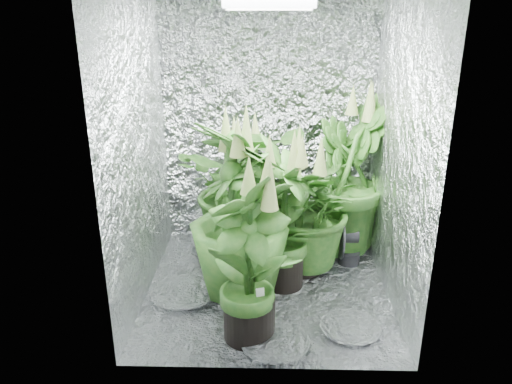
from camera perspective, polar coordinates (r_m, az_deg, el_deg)
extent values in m
plane|color=silver|center=(3.46, 1.23, -10.89)|extent=(1.60, 1.60, 0.00)
cube|color=silver|center=(3.83, 1.41, 8.49)|extent=(1.60, 0.02, 2.00)
cube|color=silver|center=(2.29, 1.31, -0.07)|extent=(1.60, 0.02, 2.00)
cube|color=silver|center=(3.16, -13.37, 5.24)|extent=(0.02, 1.60, 2.00)
cube|color=silver|center=(3.16, 16.11, 4.98)|extent=(0.02, 1.60, 2.00)
cube|color=gray|center=(2.94, 1.52, 21.05)|extent=(0.50, 0.30, 0.08)
cube|color=white|center=(2.94, 1.51, 20.18)|extent=(0.46, 0.26, 0.01)
cylinder|color=black|center=(3.92, -1.66, -4.76)|extent=(0.28, 0.28, 0.25)
cylinder|color=#3F2A17|center=(3.88, -1.68, -3.29)|extent=(0.26, 0.26, 0.03)
imported|color=#174816|center=(3.77, -1.72, 0.59)|extent=(1.14, 1.14, 0.97)
cone|color=olive|center=(3.65, -1.79, 6.87)|extent=(0.09, 0.09, 0.25)
cylinder|color=black|center=(3.44, 3.14, -8.77)|extent=(0.27, 0.27, 0.24)
cylinder|color=#3F2A17|center=(3.39, 3.18, -7.23)|extent=(0.25, 0.25, 0.03)
imported|color=#174816|center=(3.26, 3.29, -2.36)|extent=(0.70, 0.70, 1.02)
cone|color=olive|center=(3.11, 3.46, 5.32)|extent=(0.09, 0.09, 0.24)
cylinder|color=black|center=(3.96, 10.28, -4.71)|extent=(0.30, 0.30, 0.27)
cylinder|color=#3F2A17|center=(3.91, 10.40, -3.12)|extent=(0.28, 0.28, 0.03)
imported|color=#174816|center=(3.77, 10.76, 2.05)|extent=(0.85, 0.85, 1.19)
cone|color=olive|center=(3.64, 11.32, 9.97)|extent=(0.10, 0.10, 0.27)
cylinder|color=black|center=(3.33, -1.91, -9.48)|extent=(0.31, 0.31, 0.28)
cylinder|color=#3F2A17|center=(3.27, -1.94, -7.59)|extent=(0.29, 0.29, 0.03)
imported|color=#174816|center=(3.12, -2.01, -2.07)|extent=(0.91, 0.91, 1.14)
cone|color=olive|center=(2.96, -2.14, 6.97)|extent=(0.10, 0.10, 0.28)
cylinder|color=black|center=(3.63, 5.35, -6.92)|extent=(0.30, 0.30, 0.27)
cylinder|color=#3F2A17|center=(3.57, 5.41, -5.22)|extent=(0.28, 0.28, 0.03)
imported|color=#174816|center=(3.47, 5.54, -1.60)|extent=(1.02, 1.02, 0.93)
cone|color=olive|center=(3.34, 5.78, 4.78)|extent=(0.10, 0.10, 0.27)
cylinder|color=black|center=(2.95, -0.77, -14.05)|extent=(0.30, 0.30, 0.26)
cylinder|color=#3F2A17|center=(2.88, -0.79, -12.14)|extent=(0.27, 0.27, 0.03)
imported|color=#174816|center=(2.74, -0.81, -7.14)|extent=(0.74, 0.74, 1.00)
cone|color=olive|center=(2.56, -0.86, 1.56)|extent=(0.09, 0.09, 0.26)
cylinder|color=black|center=(3.80, 10.56, -7.36)|extent=(0.16, 0.16, 0.09)
cylinder|color=black|center=(3.72, 10.74, -4.89)|extent=(0.11, 0.11, 0.11)
cylinder|color=#4C4C51|center=(3.71, 9.70, -4.89)|extent=(0.02, 0.34, 0.34)
torus|color=#4C4C51|center=(3.71, 9.70, -4.89)|extent=(0.02, 0.35, 0.35)
cube|color=white|center=(2.83, 0.49, -11.64)|extent=(0.05, 0.03, 0.07)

